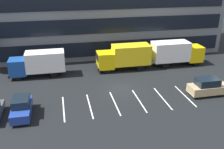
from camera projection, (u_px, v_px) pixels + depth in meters
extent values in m
plane|color=black|center=(120.00, 89.00, 31.43)|extent=(120.00, 120.00, 0.00)
cube|color=slate|center=(96.00, 9.00, 44.91)|extent=(41.32, 13.67, 14.40)
cube|color=black|center=(104.00, 48.00, 40.69)|extent=(39.67, 0.16, 2.30)
cube|color=black|center=(103.00, 26.00, 39.31)|extent=(39.67, 0.16, 2.30)
cube|color=black|center=(103.00, 2.00, 37.93)|extent=(39.67, 0.16, 2.30)
cube|color=silver|center=(64.00, 108.00, 27.16)|extent=(0.14, 5.40, 0.01)
cube|color=silver|center=(90.00, 106.00, 27.70)|extent=(0.14, 5.40, 0.01)
cube|color=silver|center=(115.00, 103.00, 28.24)|extent=(0.14, 5.40, 0.01)
cube|color=silver|center=(139.00, 101.00, 28.78)|extent=(0.14, 5.40, 0.01)
cube|color=silver|center=(163.00, 98.00, 29.33)|extent=(0.14, 5.40, 0.01)
cube|color=silver|center=(185.00, 96.00, 29.87)|extent=(0.14, 5.40, 0.01)
cube|color=yellow|center=(194.00, 53.00, 39.35)|extent=(2.31, 2.52, 2.31)
cube|color=black|center=(201.00, 50.00, 39.39)|extent=(0.06, 2.12, 1.02)
cube|color=white|center=(170.00, 51.00, 38.37)|extent=(5.46, 2.63, 2.84)
cube|color=black|center=(200.00, 59.00, 39.97)|extent=(0.21, 2.52, 0.42)
cylinder|color=black|center=(189.00, 58.00, 40.77)|extent=(1.05, 0.32, 1.05)
cylinder|color=black|center=(196.00, 63.00, 38.82)|extent=(1.05, 0.32, 1.05)
cylinder|color=black|center=(160.00, 60.00, 39.81)|extent=(1.05, 0.32, 1.05)
cylinder|color=black|center=(165.00, 65.00, 37.85)|extent=(1.05, 0.32, 1.05)
cube|color=#194799|center=(18.00, 67.00, 34.21)|extent=(2.17, 2.37, 2.17)
cube|color=black|center=(9.00, 64.00, 33.84)|extent=(0.06, 1.99, 0.95)
cube|color=white|center=(45.00, 61.00, 34.71)|extent=(5.13, 2.46, 2.66)
cube|color=black|center=(10.00, 74.00, 34.35)|extent=(0.20, 2.37, 0.39)
cylinder|color=black|center=(18.00, 77.00, 33.72)|extent=(0.99, 0.30, 0.99)
cylinder|color=black|center=(20.00, 72.00, 35.55)|extent=(0.99, 0.30, 0.99)
cylinder|color=black|center=(54.00, 74.00, 34.62)|extent=(0.99, 0.30, 0.99)
cylinder|color=black|center=(54.00, 69.00, 36.45)|extent=(0.99, 0.30, 0.99)
cube|color=yellow|center=(105.00, 60.00, 36.54)|extent=(2.27, 2.48, 2.27)
cube|color=black|center=(97.00, 58.00, 36.14)|extent=(0.06, 2.08, 1.00)
cube|color=yellow|center=(131.00, 54.00, 37.06)|extent=(5.37, 2.58, 2.79)
cube|color=black|center=(97.00, 67.00, 36.68)|extent=(0.21, 2.48, 0.41)
cylinder|color=black|center=(107.00, 70.00, 36.01)|extent=(1.03, 0.31, 1.03)
cylinder|color=black|center=(104.00, 65.00, 37.93)|extent=(1.03, 0.31, 1.03)
cylinder|color=black|center=(140.00, 67.00, 36.96)|extent=(1.03, 0.31, 1.03)
cylinder|color=black|center=(136.00, 63.00, 38.88)|extent=(1.03, 0.31, 1.03)
cylinder|color=black|center=(3.00, 108.00, 26.72)|extent=(0.21, 0.58, 0.58)
cube|color=navy|center=(22.00, 110.00, 25.56)|extent=(1.81, 4.28, 0.88)
cube|color=black|center=(21.00, 101.00, 25.43)|extent=(1.60, 2.35, 0.79)
cylinder|color=black|center=(29.00, 119.00, 24.63)|extent=(0.20, 0.63, 0.63)
cylinder|color=black|center=(12.00, 121.00, 24.32)|extent=(0.20, 0.63, 0.63)
cylinder|color=black|center=(32.00, 106.00, 27.10)|extent=(0.20, 0.63, 0.63)
cylinder|color=black|center=(16.00, 107.00, 26.79)|extent=(0.20, 0.63, 0.63)
cube|color=tan|center=(208.00, 89.00, 29.91)|extent=(4.57, 1.94, 0.94)
cube|color=black|center=(207.00, 82.00, 29.52)|extent=(2.51, 1.70, 0.84)
cylinder|color=black|center=(215.00, 88.00, 31.12)|extent=(0.68, 0.22, 0.68)
cylinder|color=black|center=(223.00, 94.00, 29.59)|extent=(0.68, 0.22, 0.68)
cylinder|color=black|center=(193.00, 90.00, 30.55)|extent=(0.68, 0.22, 0.68)
cylinder|color=black|center=(200.00, 96.00, 29.02)|extent=(0.68, 0.22, 0.68)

